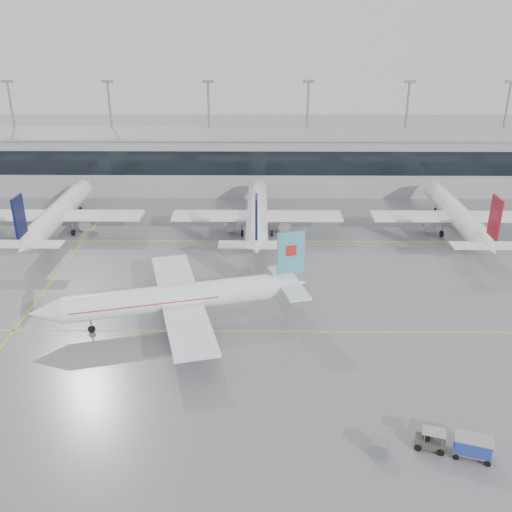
{
  "coord_description": "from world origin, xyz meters",
  "views": [
    {
      "loc": [
        0.63,
        -60.99,
        36.51
      ],
      "look_at": [
        0.0,
        12.0,
        5.0
      ],
      "focal_mm": 40.0,
      "sensor_mm": 36.0,
      "label": 1
    }
  ],
  "objects_px": {
    "air_canada_jet": "(179,298)",
    "gse_unit": "(380,448)",
    "baggage_cart": "(473,446)",
    "baggage_tug": "(430,442)"
  },
  "relations": [
    {
      "from": "air_canada_jet",
      "to": "baggage_cart",
      "type": "relative_size",
      "value": 9.48
    },
    {
      "from": "baggage_tug",
      "to": "gse_unit",
      "type": "xyz_separation_m",
      "value": [
        -4.7,
        -0.85,
        0.05
      ]
    },
    {
      "from": "air_canada_jet",
      "to": "gse_unit",
      "type": "height_order",
      "value": "air_canada_jet"
    },
    {
      "from": "air_canada_jet",
      "to": "baggage_tug",
      "type": "distance_m",
      "value": 34.29
    },
    {
      "from": "air_canada_jet",
      "to": "gse_unit",
      "type": "xyz_separation_m",
      "value": [
        20.88,
        -23.52,
        -2.69
      ]
    },
    {
      "from": "baggage_cart",
      "to": "gse_unit",
      "type": "height_order",
      "value": "baggage_cart"
    },
    {
      "from": "baggage_cart",
      "to": "gse_unit",
      "type": "bearing_deg",
      "value": -164.27
    },
    {
      "from": "baggage_cart",
      "to": "baggage_tug",
      "type": "bearing_deg",
      "value": -180.0
    },
    {
      "from": "baggage_tug",
      "to": "baggage_cart",
      "type": "relative_size",
      "value": 1.1
    },
    {
      "from": "air_canada_jet",
      "to": "gse_unit",
      "type": "bearing_deg",
      "value": 116.79
    }
  ]
}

